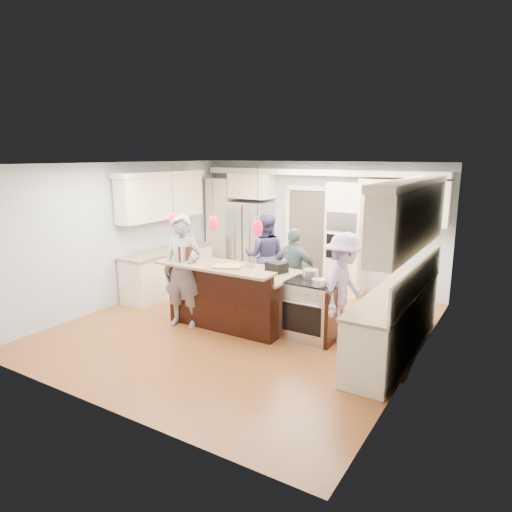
{
  "coord_description": "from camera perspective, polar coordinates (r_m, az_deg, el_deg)",
  "views": [
    {
      "loc": [
        3.95,
        -6.11,
        2.84
      ],
      "look_at": [
        0.0,
        0.35,
        1.15
      ],
      "focal_mm": 32.0,
      "sensor_mm": 36.0,
      "label": 1
    }
  ],
  "objects": [
    {
      "name": "pendant_lights",
      "position": [
        7.08,
        -5.38,
        4.11
      ],
      "size": [
        1.75,
        0.15,
        1.03
      ],
      "color": "black",
      "rests_on": "ground"
    },
    {
      "name": "oven_column",
      "position": [
        9.5,
        11.23,
        2.09
      ],
      "size": [
        0.72,
        0.69,
        2.3
      ],
      "color": "beige",
      "rests_on": "ground"
    },
    {
      "name": "beer_bottle_b",
      "position": [
        7.5,
        -9.44,
        0.18
      ],
      "size": [
        0.08,
        0.08,
        0.26
      ],
      "primitive_type": "cylinder",
      "rotation": [
        0.0,
        0.0,
        -0.17
      ],
      "color": "#3F180B",
      "rests_on": "kitchen_island"
    },
    {
      "name": "cutting_board",
      "position": [
        7.11,
        -3.56,
        -1.31
      ],
      "size": [
        0.5,
        0.43,
        0.03
      ],
      "primitive_type": "cube",
      "rotation": [
        0.0,
        0.0,
        0.39
      ],
      "color": "#DCB365",
      "rests_on": "kitchen_island"
    },
    {
      "name": "person_range_side",
      "position": [
        7.13,
        10.91,
        -3.88
      ],
      "size": [
        0.67,
        1.12,
        1.7
      ],
      "primitive_type": "imported",
      "rotation": [
        0.0,
        0.0,
        1.54
      ],
      "color": "#A496CA",
      "rests_on": "ground"
    },
    {
      "name": "back_upper_cabinets",
      "position": [
        10.11,
        3.53,
        5.9
      ],
      "size": [
        5.3,
        0.61,
        2.54
      ],
      "color": "beige",
      "rests_on": "ground"
    },
    {
      "name": "pot_small",
      "position": [
        6.87,
        7.86,
        -3.3
      ],
      "size": [
        0.21,
        0.21,
        0.11
      ],
      "primitive_type": "cylinder",
      "color": "#B7B7BC",
      "rests_on": "island_range"
    },
    {
      "name": "right_counter_run",
      "position": [
        6.83,
        17.6,
        -3.18
      ],
      "size": [
        0.64,
        3.1,
        2.51
      ],
      "color": "beige",
      "rests_on": "ground"
    },
    {
      "name": "island_range",
      "position": [
        7.26,
        7.06,
        -6.69
      ],
      "size": [
        0.82,
        0.71,
        0.92
      ],
      "color": "#B7B7BC",
      "rests_on": "ground"
    },
    {
      "name": "water_bottle",
      "position": [
        7.5,
        -9.27,
        0.23
      ],
      "size": [
        0.07,
        0.07,
        0.28
      ],
      "primitive_type": "cylinder",
      "rotation": [
        0.0,
        0.0,
        0.1
      ],
      "color": "silver",
      "rests_on": "kitchen_island"
    },
    {
      "name": "beer_bottle_c",
      "position": [
        7.48,
        -8.54,
        0.18
      ],
      "size": [
        0.09,
        0.09,
        0.27
      ],
      "primitive_type": "cylinder",
      "rotation": [
        0.0,
        0.0,
        -0.42
      ],
      "color": "#3F180B",
      "rests_on": "kitchen_island"
    },
    {
      "name": "kitchen_island",
      "position": [
        7.84,
        -2.6,
        -4.92
      ],
      "size": [
        2.1,
        1.46,
        1.12
      ],
      "color": "black",
      "rests_on": "ground"
    },
    {
      "name": "room_shell",
      "position": [
        7.35,
        -1.43,
        4.59
      ],
      "size": [
        5.54,
        6.04,
        2.72
      ],
      "color": "#B2BCC6",
      "rests_on": "ground"
    },
    {
      "name": "person_far_left",
      "position": [
        9.15,
        1.13,
        -0.03
      ],
      "size": [
        1.0,
        0.91,
        1.69
      ],
      "primitive_type": "imported",
      "rotation": [
        0.0,
        0.0,
        3.54
      ],
      "color": "#2E2B55",
      "rests_on": "ground"
    },
    {
      "name": "pot_large",
      "position": [
        7.26,
        6.85,
        -2.25
      ],
      "size": [
        0.25,
        0.25,
        0.15
      ],
      "primitive_type": "cylinder",
      "color": "#B7B7BC",
      "rests_on": "island_range"
    },
    {
      "name": "floor_rug",
      "position": [
        6.81,
        15.74,
        -12.52
      ],
      "size": [
        0.81,
        1.13,
        0.01
      ],
      "primitive_type": "cube",
      "rotation": [
        0.0,
        0.0,
        0.06
      ],
      "color": "olive",
      "rests_on": "ground"
    },
    {
      "name": "left_cabinets",
      "position": [
        9.58,
        -11.15,
        1.61
      ],
      "size": [
        0.64,
        2.3,
        2.51
      ],
      "color": "beige",
      "rests_on": "ground"
    },
    {
      "name": "person_bar_end",
      "position": [
        7.65,
        -9.12,
        -1.91
      ],
      "size": [
        0.78,
        0.6,
        1.89
      ],
      "primitive_type": "imported",
      "rotation": [
        0.0,
        0.0,
        0.23
      ],
      "color": "slate",
      "rests_on": "ground"
    },
    {
      "name": "beer_bottle_a",
      "position": [
        7.58,
        -8.87,
        0.13
      ],
      "size": [
        0.07,
        0.07,
        0.21
      ],
      "primitive_type": "cylinder",
      "rotation": [
        0.0,
        0.0,
        -0.27
      ],
      "color": "#3F180B",
      "rests_on": "kitchen_island"
    },
    {
      "name": "drink_can",
      "position": [
        7.42,
        -8.18,
        -0.49
      ],
      "size": [
        0.08,
        0.08,
        0.12
      ],
      "primitive_type": "cylinder",
      "rotation": [
        0.0,
        0.0,
        -0.39
      ],
      "color": "#B7B7BC",
      "rests_on": "kitchen_island"
    },
    {
      "name": "person_far_right",
      "position": [
        8.17,
        4.8,
        -1.99
      ],
      "size": [
        0.94,
        0.41,
        1.58
      ],
      "primitive_type": "imported",
      "rotation": [
        0.0,
        0.0,
        3.17
      ],
      "color": "#485E65",
      "rests_on": "ground"
    },
    {
      "name": "ground_plane",
      "position": [
        7.81,
        -1.35,
        -8.74
      ],
      "size": [
        6.0,
        6.0,
        0.0
      ],
      "primitive_type": "plane",
      "color": "#985B29",
      "rests_on": "ground"
    },
    {
      "name": "refrigerator",
      "position": [
        10.52,
        -0.7,
        1.94
      ],
      "size": [
        0.9,
        0.7,
        1.8
      ],
      "primitive_type": "cube",
      "color": "#B7B7BC",
      "rests_on": "ground"
    }
  ]
}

